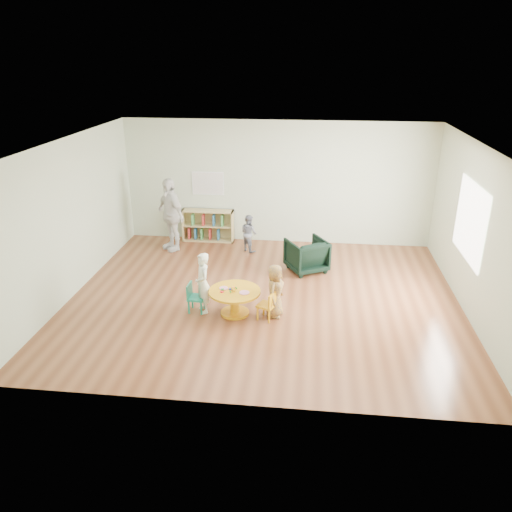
{
  "coord_description": "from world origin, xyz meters",
  "views": [
    {
      "loc": [
        0.78,
        -8.1,
        4.17
      ],
      "look_at": [
        -0.11,
        -0.3,
        0.95
      ],
      "focal_mm": 35.0,
      "sensor_mm": 36.0,
      "label": 1
    }
  ],
  "objects_px": {
    "activity_table": "(235,298)",
    "bookshelf": "(208,225)",
    "adult_caretaker": "(171,214)",
    "kid_chair_right": "(268,305)",
    "armchair": "(307,255)",
    "child_left": "(203,283)",
    "kid_chair_left": "(194,297)",
    "toddler": "(249,233)",
    "child_right": "(275,291)"
  },
  "relations": [
    {
      "from": "activity_table",
      "to": "child_left",
      "type": "distance_m",
      "value": 0.6
    },
    {
      "from": "child_left",
      "to": "toddler",
      "type": "relative_size",
      "value": 1.28
    },
    {
      "from": "kid_chair_right",
      "to": "bookshelf",
      "type": "relative_size",
      "value": 0.42
    },
    {
      "from": "child_left",
      "to": "adult_caretaker",
      "type": "distance_m",
      "value": 3.12
    },
    {
      "from": "activity_table",
      "to": "child_left",
      "type": "height_order",
      "value": "child_left"
    },
    {
      "from": "child_left",
      "to": "adult_caretaker",
      "type": "height_order",
      "value": "adult_caretaker"
    },
    {
      "from": "activity_table",
      "to": "toddler",
      "type": "distance_m",
      "value": 2.94
    },
    {
      "from": "activity_table",
      "to": "bookshelf",
      "type": "height_order",
      "value": "bookshelf"
    },
    {
      "from": "bookshelf",
      "to": "child_left",
      "type": "height_order",
      "value": "child_left"
    },
    {
      "from": "child_left",
      "to": "child_right",
      "type": "relative_size",
      "value": 1.15
    },
    {
      "from": "armchair",
      "to": "child_left",
      "type": "bearing_deg",
      "value": 19.04
    },
    {
      "from": "child_left",
      "to": "child_right",
      "type": "height_order",
      "value": "child_left"
    },
    {
      "from": "child_right",
      "to": "adult_caretaker",
      "type": "bearing_deg",
      "value": 54.28
    },
    {
      "from": "kid_chair_left",
      "to": "armchair",
      "type": "bearing_deg",
      "value": 139.28
    },
    {
      "from": "bookshelf",
      "to": "child_right",
      "type": "bearing_deg",
      "value": -61.89
    },
    {
      "from": "armchair",
      "to": "adult_caretaker",
      "type": "bearing_deg",
      "value": -45.34
    },
    {
      "from": "kid_chair_right",
      "to": "armchair",
      "type": "relative_size",
      "value": 0.68
    },
    {
      "from": "child_left",
      "to": "armchair",
      "type": "bearing_deg",
      "value": 113.6
    },
    {
      "from": "armchair",
      "to": "bookshelf",
      "type": "bearing_deg",
      "value": -62.31
    },
    {
      "from": "bookshelf",
      "to": "toddler",
      "type": "height_order",
      "value": "toddler"
    },
    {
      "from": "activity_table",
      "to": "bookshelf",
      "type": "relative_size",
      "value": 0.73
    },
    {
      "from": "armchair",
      "to": "toddler",
      "type": "xyz_separation_m",
      "value": [
        -1.31,
        0.96,
        0.08
      ]
    },
    {
      "from": "kid_chair_left",
      "to": "kid_chair_right",
      "type": "height_order",
      "value": "kid_chair_left"
    },
    {
      "from": "activity_table",
      "to": "adult_caretaker",
      "type": "bearing_deg",
      "value": 123.36
    },
    {
      "from": "child_right",
      "to": "adult_caretaker",
      "type": "xyz_separation_m",
      "value": [
        -2.56,
        2.83,
        0.35
      ]
    },
    {
      "from": "activity_table",
      "to": "kid_chair_left",
      "type": "bearing_deg",
      "value": 178.66
    },
    {
      "from": "kid_chair_right",
      "to": "child_right",
      "type": "bearing_deg",
      "value": -12.56
    },
    {
      "from": "kid_chair_left",
      "to": "adult_caretaker",
      "type": "bearing_deg",
      "value": -154.43
    },
    {
      "from": "armchair",
      "to": "kid_chair_left",
      "type": "bearing_deg",
      "value": 16.7
    },
    {
      "from": "armchair",
      "to": "child_right",
      "type": "height_order",
      "value": "child_right"
    },
    {
      "from": "kid_chair_right",
      "to": "child_left",
      "type": "bearing_deg",
      "value": 104.64
    },
    {
      "from": "kid_chair_right",
      "to": "child_left",
      "type": "xyz_separation_m",
      "value": [
        -1.13,
        0.16,
        0.27
      ]
    },
    {
      "from": "adult_caretaker",
      "to": "bookshelf",
      "type": "bearing_deg",
      "value": 86.97
    },
    {
      "from": "adult_caretaker",
      "to": "armchair",
      "type": "bearing_deg",
      "value": 27.72
    },
    {
      "from": "activity_table",
      "to": "child_right",
      "type": "distance_m",
      "value": 0.7
    },
    {
      "from": "child_right",
      "to": "adult_caretaker",
      "type": "relative_size",
      "value": 0.57
    },
    {
      "from": "kid_chair_left",
      "to": "child_left",
      "type": "xyz_separation_m",
      "value": [
        0.16,
        0.01,
        0.26
      ]
    },
    {
      "from": "kid_chair_left",
      "to": "toddler",
      "type": "bearing_deg",
      "value": 172.02
    },
    {
      "from": "kid_chair_right",
      "to": "adult_caretaker",
      "type": "distance_m",
      "value": 3.9
    },
    {
      "from": "child_left",
      "to": "adult_caretaker",
      "type": "relative_size",
      "value": 0.65
    },
    {
      "from": "child_right",
      "to": "child_left",
      "type": "bearing_deg",
      "value": 101.38
    },
    {
      "from": "kid_chair_left",
      "to": "kid_chair_right",
      "type": "relative_size",
      "value": 1.02
    },
    {
      "from": "activity_table",
      "to": "toddler",
      "type": "bearing_deg",
      "value": 92.57
    },
    {
      "from": "adult_caretaker",
      "to": "toddler",
      "type": "bearing_deg",
      "value": 46.63
    },
    {
      "from": "kid_chair_right",
      "to": "bookshelf",
      "type": "distance_m",
      "value": 4.04
    },
    {
      "from": "armchair",
      "to": "child_right",
      "type": "relative_size",
      "value": 0.79
    },
    {
      "from": "armchair",
      "to": "toddler",
      "type": "distance_m",
      "value": 1.62
    },
    {
      "from": "kid_chair_right",
      "to": "bookshelf",
      "type": "xyz_separation_m",
      "value": [
        -1.76,
        3.63,
        0.1
      ]
    },
    {
      "from": "adult_caretaker",
      "to": "kid_chair_right",
      "type": "bearing_deg",
      "value": -6.78
    },
    {
      "from": "child_right",
      "to": "kid_chair_right",
      "type": "bearing_deg",
      "value": 157.1
    }
  ]
}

